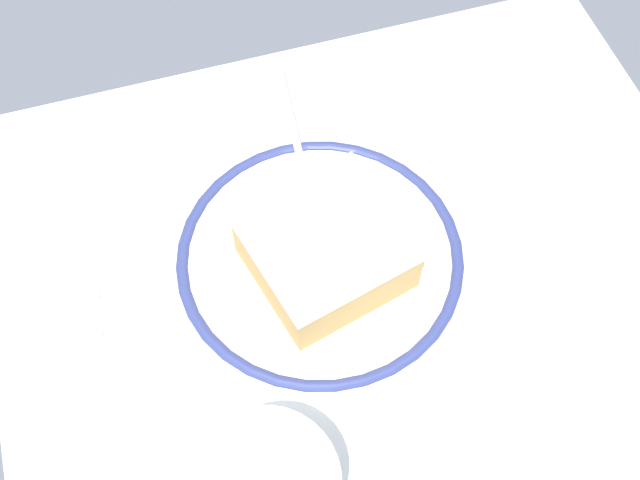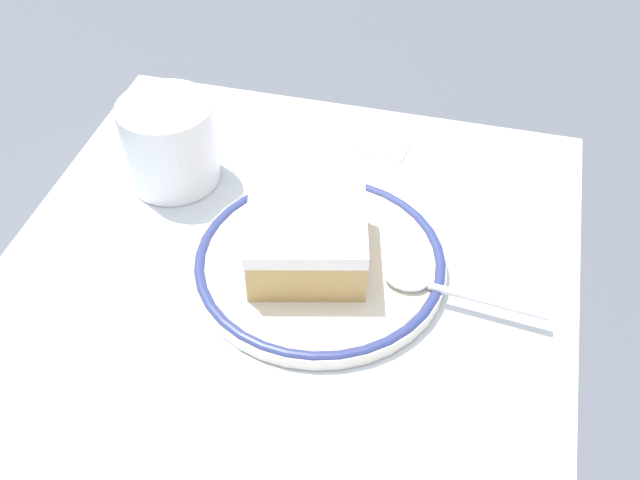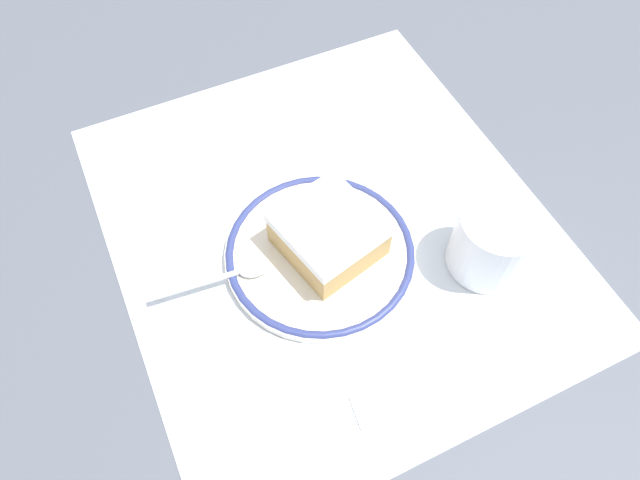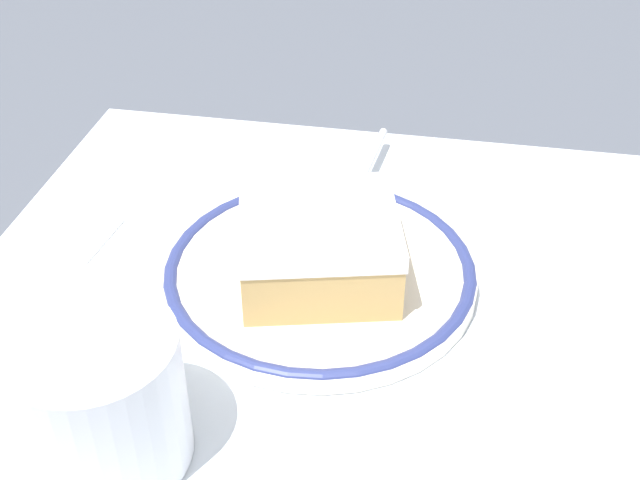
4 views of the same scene
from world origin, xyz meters
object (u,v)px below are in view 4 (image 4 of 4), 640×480
object	(u,v)px
cake_slice	(319,246)
cup	(103,407)
napkin	(627,444)
plate	(320,271)
spoon	(357,187)
sugar_packet	(85,234)

from	to	relation	value
cake_slice	cup	distance (m)	0.16
cake_slice	napkin	bearing A→B (deg)	152.27
plate	napkin	size ratio (longest dim) A/B	1.59
spoon	napkin	size ratio (longest dim) A/B	1.00
plate	cake_slice	xyz separation A→B (m)	(-0.00, 0.01, 0.03)
cake_slice	sugar_packet	xyz separation A→B (m)	(0.16, -0.02, -0.03)
napkin	sugar_packet	bearing A→B (deg)	-19.03
napkin	sugar_packet	size ratio (longest dim) A/B	2.40
cup	napkin	distance (m)	0.25
cup	napkin	world-z (taller)	cup
cake_slice	napkin	size ratio (longest dim) A/B	0.91
sugar_packet	cake_slice	bearing A→B (deg)	171.22
plate	napkin	distance (m)	0.20
cup	cake_slice	bearing A→B (deg)	-118.79
napkin	sugar_packet	xyz separation A→B (m)	(0.33, -0.11, 0.00)
plate	cake_slice	world-z (taller)	cake_slice
cake_slice	sugar_packet	size ratio (longest dim) A/B	2.18
spoon	sugar_packet	world-z (taller)	spoon
spoon	cake_slice	bearing A→B (deg)	84.56
cup	spoon	bearing A→B (deg)	-110.00
spoon	napkin	world-z (taller)	spoon
plate	napkin	world-z (taller)	plate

